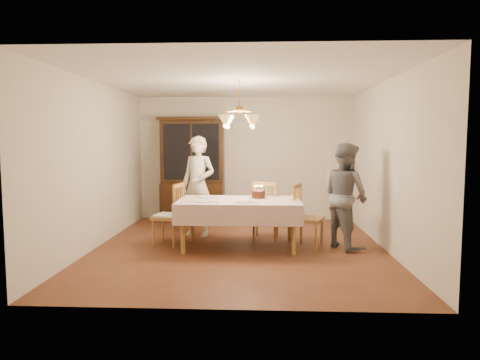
{
  "coord_description": "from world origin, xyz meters",
  "views": [
    {
      "loc": [
        0.32,
        -6.61,
        1.68
      ],
      "look_at": [
        0.0,
        0.2,
        1.05
      ],
      "focal_mm": 32.0,
      "sensor_mm": 36.0,
      "label": 1
    }
  ],
  "objects_px": {
    "elderly_woman": "(198,186)",
    "birthday_cake": "(258,195)",
    "dining_table": "(239,205)",
    "chair_far_side": "(266,213)",
    "china_hutch": "(193,171)"
  },
  "relations": [
    {
      "from": "chair_far_side",
      "to": "dining_table",
      "type": "bearing_deg",
      "value": -124.69
    },
    {
      "from": "dining_table",
      "to": "elderly_woman",
      "type": "bearing_deg",
      "value": 132.79
    },
    {
      "from": "china_hutch",
      "to": "elderly_woman",
      "type": "distance_m",
      "value": 1.47
    },
    {
      "from": "china_hutch",
      "to": "chair_far_side",
      "type": "xyz_separation_m",
      "value": [
        1.51,
        -1.65,
        -0.6
      ]
    },
    {
      "from": "dining_table",
      "to": "elderly_woman",
      "type": "distance_m",
      "value": 1.15
    },
    {
      "from": "dining_table",
      "to": "birthday_cake",
      "type": "height_order",
      "value": "birthday_cake"
    },
    {
      "from": "china_hutch",
      "to": "dining_table",
      "type": "bearing_deg",
      "value": -64.27
    },
    {
      "from": "dining_table",
      "to": "chair_far_side",
      "type": "relative_size",
      "value": 1.9
    },
    {
      "from": "elderly_woman",
      "to": "china_hutch",
      "type": "bearing_deg",
      "value": 126.59
    },
    {
      "from": "dining_table",
      "to": "china_hutch",
      "type": "bearing_deg",
      "value": 115.73
    },
    {
      "from": "dining_table",
      "to": "china_hutch",
      "type": "distance_m",
      "value": 2.53
    },
    {
      "from": "elderly_woman",
      "to": "birthday_cake",
      "type": "height_order",
      "value": "elderly_woman"
    },
    {
      "from": "dining_table",
      "to": "china_hutch",
      "type": "xyz_separation_m",
      "value": [
        -1.09,
        2.25,
        0.36
      ]
    },
    {
      "from": "dining_table",
      "to": "elderly_woman",
      "type": "xyz_separation_m",
      "value": [
        -0.77,
        0.83,
        0.2
      ]
    },
    {
      "from": "chair_far_side",
      "to": "elderly_woman",
      "type": "relative_size",
      "value": 0.57
    }
  ]
}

